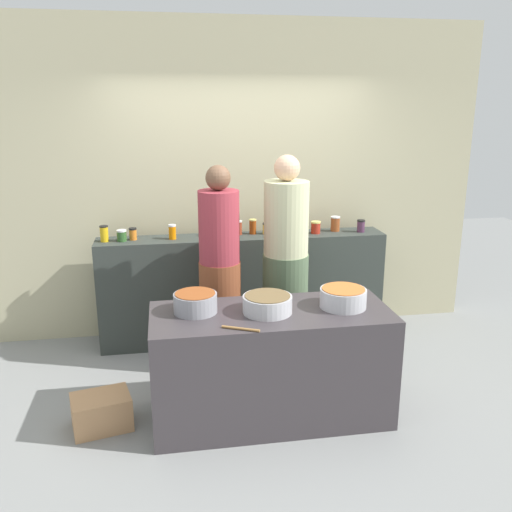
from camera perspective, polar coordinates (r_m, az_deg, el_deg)
The scene contains 25 objects.
ground at distance 4.51m, azimuth 0.76°, elevation -14.16°, with size 12.00×12.00×0.00m, color gray.
storefront_wall at distance 5.40m, azimuth -1.96°, elevation 7.76°, with size 4.80×0.12×3.00m, color #B3AC87.
display_shelf at distance 5.29m, azimuth -1.35°, elevation -3.37°, with size 2.70×0.36×1.04m, color #313833.
prep_table at distance 4.06m, azimuth 1.56°, elevation -11.20°, with size 1.70×0.70×0.82m, color #393337.
preserve_jar_0 at distance 5.10m, azimuth -15.49°, elevation 2.25°, with size 0.08×0.08×0.15m.
preserve_jar_1 at distance 5.08m, azimuth -13.77°, elevation 2.08°, with size 0.09×0.09×0.10m.
preserve_jar_2 at distance 5.11m, azimuth -12.66°, elevation 2.26°, with size 0.07×0.07×0.11m.
preserve_jar_3 at distance 5.06m, azimuth -8.68°, elevation 2.50°, with size 0.07×0.07×0.14m.
preserve_jar_4 at distance 5.15m, azimuth -4.56°, elevation 2.66°, with size 0.07×0.07×0.10m.
preserve_jar_5 at distance 5.16m, azimuth -3.15°, elevation 2.78°, with size 0.08×0.08×0.11m.
preserve_jar_6 at distance 5.18m, azimuth -1.86°, elevation 2.97°, with size 0.07×0.07×0.13m.
preserve_jar_7 at distance 5.21m, azimuth -0.34°, elevation 3.08°, with size 0.07×0.07×0.14m.
preserve_jar_8 at distance 5.21m, azimuth 1.10°, elevation 2.89°, with size 0.08×0.08×0.11m.
preserve_jar_9 at distance 5.24m, azimuth 2.68°, elevation 3.08°, with size 0.07×0.07×0.13m.
preserve_jar_10 at distance 5.23m, azimuth 5.01°, elevation 2.94°, with size 0.07×0.07×0.12m.
preserve_jar_11 at distance 5.26m, azimuth 6.22°, elevation 2.98°, with size 0.09×0.09×0.12m.
preserve_jar_12 at distance 5.38m, azimuth 8.23°, elevation 3.34°, with size 0.09×0.09×0.14m.
preserve_jar_13 at distance 5.38m, azimuth 10.84°, elevation 3.10°, with size 0.08×0.08×0.12m.
cooking_pot_left at distance 3.87m, azimuth -6.31°, elevation -4.85°, with size 0.31×0.31×0.14m.
cooking_pot_center at distance 3.85m, azimuth 1.19°, elevation -5.01°, with size 0.35×0.35×0.13m.
cooking_pot_right at distance 3.99m, azimuth 9.03°, elevation -4.31°, with size 0.33×0.33×0.14m.
wooden_spoon at distance 3.58m, azimuth -1.60°, elevation -7.55°, with size 0.02×0.02×0.26m, color #9E703D.
cook_with_tongs at distance 4.60m, azimuth -3.76°, elevation -2.59°, with size 0.35×0.35×1.77m.
cook_in_cap at distance 4.68m, azimuth 3.07°, elevation -1.88°, with size 0.39×0.39×1.84m.
bread_crate at distance 4.21m, azimuth -15.74°, elevation -15.31°, with size 0.40×0.29×0.24m, color tan.
Camera 1 is at (-0.71, -3.85, 2.25)m, focal length 38.53 mm.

